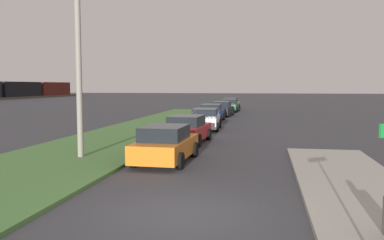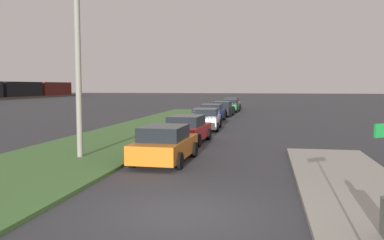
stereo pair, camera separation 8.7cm
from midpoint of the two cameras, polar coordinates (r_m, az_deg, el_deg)
ground at (r=9.88m, az=-1.29°, el=-13.15°), size 300.00×300.00×0.00m
grass_median at (r=21.10m, az=-12.56°, el=-3.41°), size 60.00×6.00×0.12m
parked_car_orange at (r=16.24m, az=-3.67°, el=-3.43°), size 4.35×2.11×1.47m
parked_car_red at (r=21.60m, az=-0.59°, el=-1.35°), size 4.39×2.19×1.47m
parked_car_white at (r=28.12m, az=2.00°, el=0.09°), size 4.38×2.18×1.47m
parked_car_blue at (r=34.83m, az=2.88°, el=1.01°), size 4.31×2.05×1.47m
parked_car_black at (r=40.66m, az=4.37°, el=1.56°), size 4.38×2.18×1.47m
parked_car_green at (r=47.34m, az=5.46°, el=2.02°), size 4.34×2.09×1.47m
parked_car_yellow at (r=52.61m, az=5.61°, el=2.30°), size 4.39×2.20×1.47m
streetlight at (r=17.18m, az=-14.46°, el=9.16°), size 0.71×2.87×7.50m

